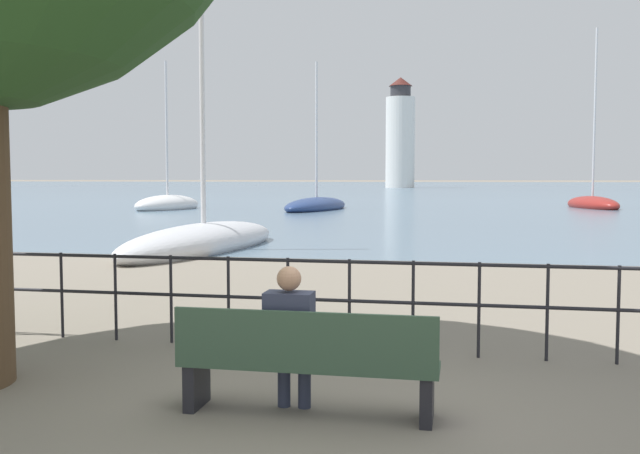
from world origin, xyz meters
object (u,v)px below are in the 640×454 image
Objects in this scene: harbor_lighthouse at (400,137)px; sailboat_3 at (317,206)px; seated_person_left at (290,332)px; sailboat_1 at (592,203)px; park_bench at (306,363)px; sailboat_2 at (204,241)px; sailboat_0 at (168,205)px.

sailboat_3 is at bearing -88.08° from harbor_lighthouse.
seated_person_left is at bearing -85.45° from harbor_lighthouse.
sailboat_1 is 91.73m from harbor_lighthouse.
sailboat_1 reaches higher than park_bench.
harbor_lighthouse is at bearing 94.55° from seated_person_left.
sailboat_1 is 1.28× the size of sailboat_3.
seated_person_left is at bearing 152.66° from park_bench.
sailboat_1 is 33.55m from sailboat_2.
harbor_lighthouse is (-20.05, 89.01, 9.45)m from sailboat_1.
sailboat_2 is 119.47m from harbor_lighthouse.
sailboat_0 is 0.80× the size of sailboat_1.
seated_person_left is at bearing -116.21° from sailboat_1.
sailboat_2 is at bearing -130.20° from sailboat_1.
park_bench is 43.64m from sailboat_1.
sailboat_3 is at bearing 101.49° from park_bench.
sailboat_2 is at bearing 114.05° from park_bench.
sailboat_1 reaches higher than sailboat_0.
sailboat_2 is at bearing -51.73° from sailboat_0.
sailboat_2 is at bearing -77.17° from sailboat_3.
sailboat_1 is at bearing 77.31° from seated_person_left.
sailboat_2 is (10.88, -22.71, -0.06)m from sailboat_0.
harbor_lighthouse reaches higher than seated_person_left.
park_bench is at bearing -85.38° from harbor_lighthouse.
sailboat_1 is at bearing 28.33° from sailboat_0.
sailboat_1 is at bearing 69.66° from sailboat_2.
park_bench is 132.39m from harbor_lighthouse.
sailboat_3 is at bearing 101.28° from seated_person_left.
sailboat_3 is at bearing 100.63° from sailboat_2.
sailboat_0 is at bearing 115.04° from park_bench.
sailboat_0 is at bearing -93.50° from harbor_lighthouse.
seated_person_left is (-0.16, 0.08, 0.23)m from park_bench.
sailboat_2 reaches higher than seated_person_left.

